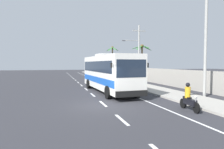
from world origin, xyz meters
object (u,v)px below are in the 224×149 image
at_px(motorcycle_beside_bus, 189,99).
at_px(pedestrian_midwalk, 130,77).
at_px(motorcycle_trailing, 104,78).
at_px(utility_pole_nearest, 206,36).
at_px(utility_pole_mid, 138,52).
at_px(coach_bus_foreground, 108,72).
at_px(pedestrian_near_kerb, 118,74).
at_px(palm_second, 142,54).
at_px(palm_nearest, 112,55).

xyz_separation_m(motorcycle_beside_bus, pedestrian_midwalk, (2.04, 15.22, 0.28)).
height_order(motorcycle_beside_bus, motorcycle_trailing, motorcycle_beside_bus).
height_order(motorcycle_trailing, utility_pole_nearest, utility_pole_nearest).
bearing_deg(motorcycle_beside_bus, utility_pole_mid, 76.56).
relative_size(coach_bus_foreground, motorcycle_beside_bus, 5.70).
distance_m(pedestrian_midwalk, utility_pole_nearest, 12.36).
bearing_deg(coach_bus_foreground, motorcycle_beside_bus, -73.53).
bearing_deg(pedestrian_near_kerb, coach_bus_foreground, 73.50).
bearing_deg(pedestrian_midwalk, motorcycle_trailing, 155.18).
distance_m(pedestrian_near_kerb, utility_pole_mid, 5.35).
distance_m(motorcycle_beside_bus, palm_second, 20.40).
bearing_deg(utility_pole_nearest, palm_nearest, 87.25).
distance_m(pedestrian_midwalk, palm_nearest, 23.32).
xyz_separation_m(utility_pole_mid, palm_second, (1.39, 1.77, -0.24)).
distance_m(motorcycle_beside_bus, pedestrian_midwalk, 15.36).
distance_m(pedestrian_midwalk, palm_second, 6.35).
bearing_deg(utility_pole_mid, pedestrian_midwalk, -133.08).
xyz_separation_m(motorcycle_trailing, pedestrian_near_kerb, (3.05, 2.91, 0.43)).
bearing_deg(pedestrian_midwalk, utility_pole_nearest, -58.82).
xyz_separation_m(utility_pole_mid, palm_nearest, (1.74, 20.36, 0.32)).
bearing_deg(pedestrian_near_kerb, utility_pole_nearest, 101.96).
height_order(pedestrian_near_kerb, utility_pole_mid, utility_pole_mid).
height_order(coach_bus_foreground, motorcycle_beside_bus, coach_bus_foreground).
bearing_deg(utility_pole_mid, motorcycle_beside_bus, -103.44).
xyz_separation_m(motorcycle_beside_bus, palm_nearest, (5.93, 37.88, 4.19)).
height_order(pedestrian_midwalk, utility_pole_mid, utility_pole_mid).
distance_m(motorcycle_beside_bus, pedestrian_near_kerb, 21.18).
bearing_deg(motorcycle_beside_bus, pedestrian_midwalk, 82.38).
xyz_separation_m(pedestrian_midwalk, palm_nearest, (3.89, 22.66, 3.91)).
relative_size(motorcycle_beside_bus, pedestrian_midwalk, 1.27).
distance_m(utility_pole_mid, palm_second, 2.26).
bearing_deg(palm_nearest, pedestrian_near_kerb, -102.71).
relative_size(coach_bus_foreground, pedestrian_near_kerb, 6.18).
bearing_deg(motorcycle_beside_bus, motorcycle_trailing, 92.87).
bearing_deg(palm_second, motorcycle_trailing, -170.15).
xyz_separation_m(pedestrian_midwalk, utility_pole_nearest, (2.25, -11.46, 4.04)).
bearing_deg(motorcycle_beside_bus, pedestrian_near_kerb, 84.21).
relative_size(coach_bus_foreground, motorcycle_trailing, 5.69).
distance_m(pedestrian_midwalk, utility_pole_mid, 4.77).
xyz_separation_m(pedestrian_near_kerb, utility_pole_mid, (2.05, -3.55, 3.44)).
relative_size(motorcycle_trailing, palm_nearest, 0.28).
relative_size(motorcycle_beside_bus, pedestrian_near_kerb, 1.08).
distance_m(coach_bus_foreground, utility_pole_nearest, 9.12).
xyz_separation_m(coach_bus_foreground, motorcycle_beside_bus, (2.63, -8.89, -1.31)).
xyz_separation_m(coach_bus_foreground, pedestrian_near_kerb, (4.76, 12.18, -0.88)).
distance_m(pedestrian_near_kerb, palm_second, 5.03).
bearing_deg(coach_bus_foreground, palm_second, 51.69).
relative_size(pedestrian_near_kerb, utility_pole_nearest, 0.19).
bearing_deg(utility_pole_mid, pedestrian_near_kerb, 120.06).
bearing_deg(palm_second, pedestrian_near_kerb, 152.65).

